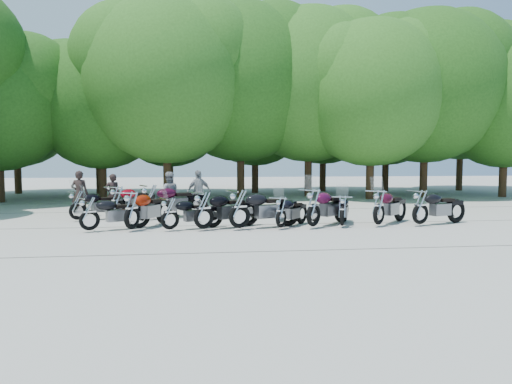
{
  "coord_description": "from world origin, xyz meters",
  "views": [
    {
      "loc": [
        -1.87,
        -13.56,
        2.16
      ],
      "look_at": [
        0.0,
        1.5,
        1.1
      ],
      "focal_mm": 32.0,
      "sensor_mm": 36.0,
      "label": 1
    }
  ],
  "objects": [
    {
      "name": "rider_2",
      "position": [
        -1.9,
        4.78,
        0.88
      ],
      "size": [
        1.12,
        0.81,
        1.77
      ],
      "primitive_type": "imported",
      "rotation": [
        0.0,
        0.0,
        3.55
      ],
      "color": "gray",
      "rests_on": "ground"
    },
    {
      "name": "motorcycle_11",
      "position": [
        -4.83,
        3.33,
        0.7
      ],
      "size": [
        1.95,
        2.48,
        1.39
      ],
      "primitive_type": null,
      "rotation": [
        0.0,
        0.0,
        2.57
      ],
      "color": "maroon",
      "rests_on": "ground"
    },
    {
      "name": "tree_8",
      "position": [
        15.83,
        11.2,
        5.47
      ],
      "size": [
        7.53,
        7.53,
        9.25
      ],
      "color": "#3A2614",
      "rests_on": "ground"
    },
    {
      "name": "motorcycle_2",
      "position": [
        -2.77,
        0.4,
        0.58
      ],
      "size": [
        2.12,
        1.45,
        1.16
      ],
      "primitive_type": null,
      "rotation": [
        0.0,
        0.0,
        2.02
      ],
      "color": "black",
      "rests_on": "ground"
    },
    {
      "name": "motorcycle_3",
      "position": [
        -1.75,
        0.38,
        0.68
      ],
      "size": [
        2.43,
        1.85,
        1.35
      ],
      "primitive_type": null,
      "rotation": [
        0.0,
        0.0,
        2.11
      ],
      "color": "black",
      "rests_on": "ground"
    },
    {
      "name": "motorcycle_5",
      "position": [
        0.65,
        0.37,
        0.58
      ],
      "size": [
        1.75,
        1.99,
        1.15
      ],
      "primitive_type": null,
      "rotation": [
        0.0,
        0.0,
        2.47
      ],
      "color": "black",
      "rests_on": "ground"
    },
    {
      "name": "tree_14",
      "position": [
        10.68,
        16.09,
        5.83
      ],
      "size": [
        8.02,
        8.02,
        9.84
      ],
      "color": "#3A2614",
      "rests_on": "ground"
    },
    {
      "name": "rider_3",
      "position": [
        -5.3,
        5.0,
        0.81
      ],
      "size": [
        0.7,
        0.6,
        1.62
      ],
      "primitive_type": "imported",
      "rotation": [
        0.0,
        0.0,
        3.58
      ],
      "color": "black",
      "rests_on": "ground"
    },
    {
      "name": "tree_2",
      "position": [
        -7.25,
        12.84,
        5.31
      ],
      "size": [
        7.31,
        7.31,
        8.97
      ],
      "color": "#3A2614",
      "rests_on": "ground"
    },
    {
      "name": "motorcycle_1",
      "position": [
        -3.92,
        0.55,
        0.69
      ],
      "size": [
        1.81,
        2.49,
        1.38
      ],
      "primitive_type": null,
      "rotation": [
        0.0,
        0.0,
        2.65
      ],
      "color": "maroon",
      "rests_on": "ground"
    },
    {
      "name": "tree_3",
      "position": [
        -3.57,
        11.24,
        6.32
      ],
      "size": [
        8.7,
        8.7,
        10.67
      ],
      "color": "#3A2614",
      "rests_on": "ground"
    },
    {
      "name": "motorcycle_9",
      "position": [
        5.29,
        0.48,
        0.68
      ],
      "size": [
        2.49,
        1.52,
        1.35
      ],
      "primitive_type": null,
      "rotation": [
        0.0,
        0.0,
        1.93
      ],
      "color": "black",
      "rests_on": "ground"
    },
    {
      "name": "tree_13",
      "position": [
        6.69,
        17.47,
        6.04
      ],
      "size": [
        8.31,
        8.31,
        10.2
      ],
      "color": "#3A2614",
      "rests_on": "ground"
    },
    {
      "name": "tree_12",
      "position": [
        1.8,
        16.47,
        5.72
      ],
      "size": [
        7.88,
        7.88,
        9.67
      ],
      "color": "#3A2614",
      "rests_on": "ground"
    },
    {
      "name": "motorcycle_12",
      "position": [
        -3.62,
        3.17,
        0.73
      ],
      "size": [
        2.65,
        1.83,
        1.45
      ],
      "primitive_type": null,
      "rotation": [
        0.0,
        0.0,
        2.03
      ],
      "color": "#32061B",
      "rests_on": "ground"
    },
    {
      "name": "motorcycle_8",
      "position": [
        3.9,
        0.54,
        0.68
      ],
      "size": [
        2.26,
        2.19,
        1.36
      ],
      "primitive_type": null,
      "rotation": [
        0.0,
        0.0,
        2.33
      ],
      "color": "#360718",
      "rests_on": "ground"
    },
    {
      "name": "tree_5",
      "position": [
        4.61,
        13.2,
        6.57
      ],
      "size": [
        9.04,
        9.04,
        11.1
      ],
      "color": "#3A2614",
      "rests_on": "ground"
    },
    {
      "name": "tree_4",
      "position": [
        0.54,
        13.09,
        6.64
      ],
      "size": [
        9.13,
        9.13,
        11.2
      ],
      "color": "#3A2614",
      "rests_on": "ground"
    },
    {
      "name": "motorcycle_10",
      "position": [
        -6.14,
        3.08,
        0.62
      ],
      "size": [
        2.16,
        1.81,
        1.23
      ],
      "primitive_type": null,
      "rotation": [
        0.0,
        0.0,
        2.19
      ],
      "color": "black",
      "rests_on": "ground"
    },
    {
      "name": "motorcycle_6",
      "position": [
        1.69,
        0.41,
        0.71
      ],
      "size": [
        2.36,
        2.3,
        1.43
      ],
      "primitive_type": null,
      "rotation": [
        0.0,
        0.0,
        2.33
      ],
      "color": "#3D0826",
      "rests_on": "ground"
    },
    {
      "name": "tree_7",
      "position": [
        11.2,
        11.78,
        6.39
      ],
      "size": [
        8.79,
        8.79,
        10.79
      ],
      "color": "#3A2614",
      "rests_on": "ground"
    },
    {
      "name": "ground",
      "position": [
        0.0,
        0.0,
        0.0
      ],
      "size": [
        90.0,
        90.0,
        0.0
      ],
      "primitive_type": "plane",
      "color": "#A29E93",
      "rests_on": "ground"
    },
    {
      "name": "tree_6",
      "position": [
        7.55,
        10.82,
        5.81
      ],
      "size": [
        8.0,
        8.0,
        9.82
      ],
      "color": "#3A2614",
      "rests_on": "ground"
    },
    {
      "name": "tree_9",
      "position": [
        -13.53,
        17.59,
        5.52
      ],
      "size": [
        7.59,
        7.59,
        9.32
      ],
      "color": "#3A2614",
      "rests_on": "ground"
    },
    {
      "name": "tree_15",
      "position": [
        16.61,
        17.02,
        7.03
      ],
      "size": [
        9.67,
        9.67,
        11.86
      ],
      "color": "#3A2614",
      "rests_on": "ground"
    },
    {
      "name": "rider_0",
      "position": [
        -6.4,
        4.41,
        0.88
      ],
      "size": [
        0.69,
        0.49,
        1.77
      ],
      "primitive_type": "imported",
      "rotation": [
        0.0,
        0.0,
        3.04
      ],
      "color": "black",
      "rests_on": "ground"
    },
    {
      "name": "motorcycle_0",
      "position": [
        -5.15,
        0.51,
        0.6
      ],
      "size": [
        2.19,
        1.54,
        1.2
      ],
      "primitive_type": null,
      "rotation": [
        0.0,
        0.0,
        2.04
      ],
      "color": "black",
      "rests_on": "ground"
    },
    {
      "name": "motorcycle_7",
      "position": [
        2.67,
        0.51,
        0.58
      ],
      "size": [
        1.33,
        2.15,
        1.17
      ],
      "primitive_type": null,
      "rotation": [
        0.0,
        0.0,
        2.77
      ],
      "color": "black",
      "rests_on": "ground"
    },
    {
      "name": "rider_1",
      "position": [
        -3.04,
        4.04,
        0.86
      ],
      "size": [
        0.89,
        0.72,
        1.72
      ],
      "primitive_type": "imported",
      "rotation": [
        0.0,
        0.0,
        3.23
      ],
      "color": "gray",
      "rests_on": "ground"
    },
    {
      "name": "tree_10",
      "position": [
        -8.29,
        16.97,
        5.66
      ],
      "size": [
        7.78,
        7.78,
        9.55
      ],
      "color": "#3A2614",
      "rests_on": "ground"
    },
    {
      "name": "motorcycle_4",
      "position": [
        -0.65,
        0.35,
        0.71
      ],
      "size": [
        2.62,
        1.66,
        1.42
      ],
      "primitive_type": null,
      "rotation": [
        0.0,
        0.0,
        1.96
      ],
      "color": "black",
      "rests_on": "ground"
    },
    {
      "name": "tree_11",
      "position": [
        -3.76,
        16.43,
        5.49
      ],
      "size": [
        7.56,
        7.56,
        9.28
      ],
      "color": "#3A2614",
      "rests_on": "ground"
    }
  ]
}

